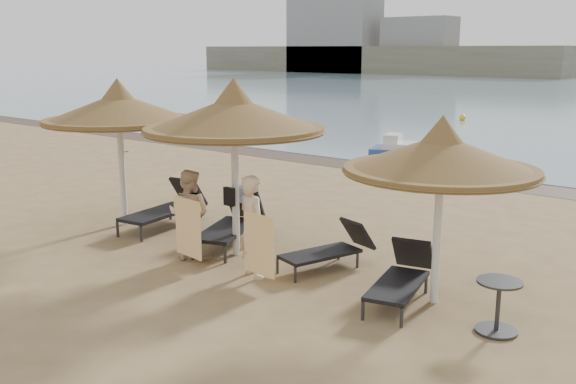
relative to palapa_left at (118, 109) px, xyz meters
name	(u,v)px	position (x,y,z in m)	size (l,w,h in m)	color
ground	(218,257)	(3.10, -0.34, -2.44)	(160.00, 160.00, 0.00)	#94794E
wet_sand_strip	(446,177)	(3.10, 9.06, -2.44)	(200.00, 1.60, 0.01)	#47382B
far_shore	(495,54)	(-22.00, 77.48, 0.47)	(150.00, 54.80, 12.00)	#716E5A
palapa_left	(118,109)	(0.00, 0.00, 0.00)	(3.09, 3.09, 3.07)	silver
palapa_center	(234,115)	(3.24, -0.01, 0.07)	(3.19, 3.19, 3.16)	silver
palapa_right	(441,155)	(7.05, 0.15, -0.25)	(2.77, 2.77, 2.75)	silver
lounger_far_left	(167,207)	(0.83, 0.47, -2.02)	(0.97, 2.16, 0.93)	#2C2C2E
lounger_near_left	(232,222)	(2.73, 0.43, -2.02)	(1.40, 2.18, 0.93)	#2C2C2E
lounger_near_right	(331,248)	(5.00, 0.47, -2.10)	(1.05, 1.80, 0.77)	#2C2C2E
lounger_far_right	(402,276)	(6.62, -0.04, -2.08)	(0.99, 1.90, 0.81)	#2C2C2E
side_table	(498,308)	(8.16, -0.28, -2.11)	(0.59, 0.59, 0.71)	#2C2C2E
person_left	(189,207)	(2.76, -0.69, -1.51)	(0.86, 0.56, 1.86)	#DAB48E
person_right	(252,219)	(4.26, -0.70, -1.46)	(0.90, 0.59, 1.96)	#DAB48E
towel_left	(188,228)	(3.11, -1.04, -1.74)	(0.72, 0.11, 1.01)	orange
towel_right	(259,245)	(4.61, -0.95, -1.77)	(0.70, 0.10, 0.98)	orange
bag_patterned	(242,194)	(3.24, 0.17, -1.34)	(0.28, 0.14, 0.33)	silver
bag_dark	(229,197)	(3.24, -0.17, -1.34)	(0.23, 0.09, 0.33)	black
pedal_boat	(403,153)	(1.08, 10.15, -2.09)	(2.33, 1.78, 0.96)	#27458D
buoy_left	(462,118)	(-2.71, 23.39, -2.28)	(0.33, 0.33, 0.33)	yellow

